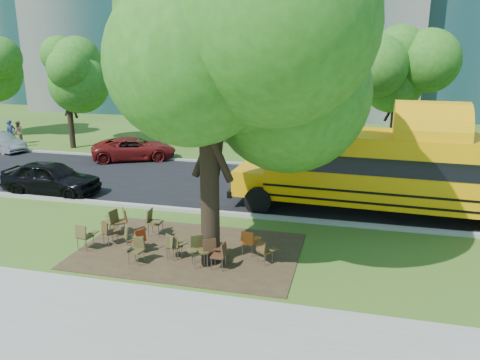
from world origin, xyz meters
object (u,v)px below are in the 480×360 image
(chair_6, at_px, (220,253))
(black_car, at_px, (51,178))
(chair_5, at_px, (198,248))
(chair_1, at_px, (109,231))
(main_tree, at_px, (207,61))
(chair_14, at_px, (131,236))
(bg_car_red, at_px, (134,149))
(chair_0, at_px, (84,235))
(chair_9, at_px, (121,219))
(chair_11, at_px, (173,244))
(chair_15, at_px, (209,248))
(chair_8, at_px, (111,219))
(chair_13, at_px, (249,240))
(bg_car_silver, at_px, (1,142))
(pedestrian_a, at_px, (11,134))
(chair_7, at_px, (265,249))
(chair_3, at_px, (136,248))
(chair_12, at_px, (213,242))
(chair_10, at_px, (153,220))
(chair_4, at_px, (173,244))
(pedestrian_b, at_px, (18,132))
(chair_2, at_px, (139,238))
(school_bus, at_px, (421,171))

(chair_6, xyz_separation_m, black_car, (-9.41, 5.33, 0.22))
(chair_5, bearing_deg, chair_1, -44.52)
(main_tree, xyz_separation_m, chair_14, (-2.66, 0.02, -5.39))
(chair_6, height_order, bg_car_red, bg_car_red)
(chair_0, relative_size, chair_9, 0.93)
(chair_9, height_order, chair_11, chair_9)
(chair_15, height_order, bg_car_red, bg_car_red)
(chair_15, height_order, black_car, black_car)
(chair_8, bearing_deg, chair_13, -83.74)
(bg_car_silver, bearing_deg, chair_14, -111.17)
(chair_5, bearing_deg, pedestrian_a, -69.60)
(chair_9, height_order, bg_car_silver, bg_car_silver)
(chair_1, bearing_deg, chair_6, 22.39)
(chair_1, relative_size, chair_11, 1.03)
(chair_7, bearing_deg, main_tree, -134.99)
(chair_3, height_order, chair_12, chair_12)
(chair_9, xyz_separation_m, chair_10, (1.15, 0.15, 0.01))
(chair_8, bearing_deg, pedestrian_a, 60.47)
(chair_11, bearing_deg, main_tree, -7.51)
(chair_0, xyz_separation_m, chair_12, (4.18, 0.46, -0.02))
(chair_1, distance_m, chair_10, 1.55)
(chair_12, bearing_deg, main_tree, 8.63)
(chair_12, relative_size, chair_13, 1.01)
(chair_4, bearing_deg, black_car, -179.22)
(bg_car_red, xyz_separation_m, pedestrian_b, (-9.86, 2.51, 0.12))
(chair_7, relative_size, chair_8, 0.83)
(chair_1, height_order, chair_11, chair_1)
(chair_8, height_order, chair_10, chair_10)
(chair_3, distance_m, bg_car_red, 14.01)
(chair_6, bearing_deg, bg_car_red, 37.53)
(chair_3, bearing_deg, chair_12, -148.07)
(chair_6, bearing_deg, chair_3, 96.85)
(pedestrian_a, bearing_deg, chair_9, -108.67)
(chair_7, height_order, chair_15, chair_15)
(chair_5, height_order, black_car, black_car)
(black_car, bearing_deg, pedestrian_a, 47.93)
(chair_9, xyz_separation_m, chair_11, (2.52, -1.42, -0.08))
(chair_5, relative_size, bg_car_silver, 0.27)
(main_tree, bearing_deg, chair_5, -125.57)
(chair_2, relative_size, chair_10, 0.87)
(bg_car_red, relative_size, pedestrian_a, 2.60)
(chair_9, xyz_separation_m, pedestrian_a, (-14.10, 11.81, 0.33))
(chair_10, relative_size, chair_14, 1.05)
(chair_9, relative_size, chair_15, 1.08)
(chair_2, bearing_deg, chair_9, 72.55)
(main_tree, xyz_separation_m, chair_13, (1.03, 0.69, -5.44))
(main_tree, bearing_deg, chair_6, -45.39)
(chair_2, height_order, chair_10, chair_10)
(school_bus, relative_size, chair_1, 15.81)
(main_tree, xyz_separation_m, black_car, (-8.98, 4.89, -5.21))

